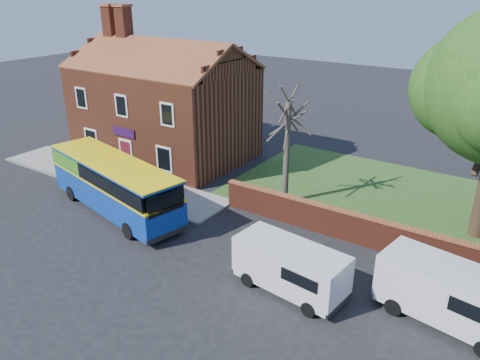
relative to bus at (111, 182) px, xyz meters
The scene contains 10 objects.
ground 4.65m from the bus, 41.29° to the right, with size 120.00×120.00×0.00m, color black.
pavement 5.03m from the bus, 142.32° to the left, with size 18.00×3.50×0.12m, color gray.
kerb 4.26m from the bus, 162.96° to the left, with size 18.00×0.15×0.14m, color slate.
grass_strip 19.23m from the bus, 32.00° to the left, with size 26.00×12.00×0.04m, color #426B28.
shop_building 9.59m from the bus, 113.60° to the left, with size 12.30×8.13×10.50m.
boundary_wall 16.79m from the bus, 14.33° to the left, with size 22.00×0.38×1.60m.
bus is the anchor object (origin of this frame).
van_near 12.11m from the bus, ahead, with size 4.99×2.45×2.11m.
van_far 18.02m from the bus, ahead, with size 5.57×2.96×2.33m.
bare_tree 10.07m from the bus, 39.08° to the left, with size 2.48×2.95×6.61m.
Camera 1 is at (16.22, -13.18, 12.06)m, focal length 35.00 mm.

